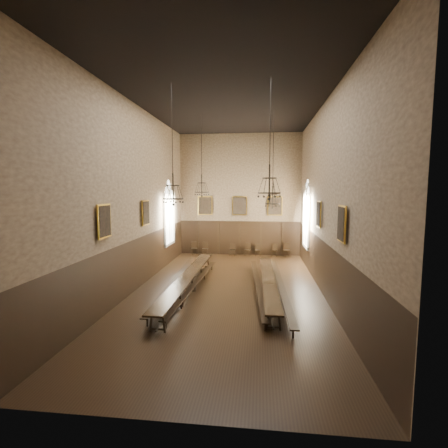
% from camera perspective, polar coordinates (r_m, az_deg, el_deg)
% --- Properties ---
extents(floor, '(9.00, 18.00, 0.02)m').
position_cam_1_polar(floor, '(16.04, 0.64, -11.73)').
color(floor, black).
rests_on(floor, ground).
extents(ceiling, '(9.00, 18.00, 0.02)m').
position_cam_1_polar(ceiling, '(15.82, 0.68, 21.14)').
color(ceiling, black).
rests_on(ceiling, ground).
extents(wall_back, '(9.00, 0.02, 9.00)m').
position_cam_1_polar(wall_back, '(24.26, 2.79, 5.13)').
color(wall_back, '#947C5B').
rests_on(wall_back, ground).
extents(wall_front, '(9.00, 0.02, 9.00)m').
position_cam_1_polar(wall_front, '(6.39, -7.45, 2.49)').
color(wall_front, '#947C5B').
rests_on(wall_front, ground).
extents(wall_left, '(0.02, 18.00, 9.00)m').
position_cam_1_polar(wall_left, '(16.36, -15.31, 4.47)').
color(wall_left, '#947C5B').
rests_on(wall_left, ground).
extents(wall_right, '(0.02, 18.00, 9.00)m').
position_cam_1_polar(wall_right, '(15.50, 17.54, 4.33)').
color(wall_right, '#947C5B').
rests_on(wall_right, ground).
extents(wainscot_panelling, '(9.00, 18.00, 2.50)m').
position_cam_1_polar(wainscot_panelling, '(15.71, 0.64, -7.35)').
color(wainscot_panelling, black).
rests_on(wainscot_panelling, floor).
extents(table_left, '(0.78, 10.15, 0.79)m').
position_cam_1_polar(table_left, '(15.98, -6.38, -10.33)').
color(table_left, black).
rests_on(table_left, floor).
extents(table_right, '(0.81, 9.18, 0.72)m').
position_cam_1_polar(table_right, '(15.80, 7.81, -10.68)').
color(table_right, black).
rests_on(table_right, floor).
extents(bench_left_outer, '(0.73, 10.08, 0.45)m').
position_cam_1_polar(bench_left_outer, '(16.66, -8.51, -10.05)').
color(bench_left_outer, black).
rests_on(bench_left_outer, floor).
extents(bench_left_inner, '(0.69, 9.21, 0.41)m').
position_cam_1_polar(bench_left_inner, '(15.96, -5.12, -10.82)').
color(bench_left_inner, black).
rests_on(bench_left_inner, floor).
extents(bench_right_inner, '(0.94, 9.61, 0.43)m').
position_cam_1_polar(bench_right_inner, '(16.00, 5.95, -10.74)').
color(bench_right_inner, black).
rests_on(bench_right_inner, floor).
extents(bench_right_outer, '(0.61, 10.42, 0.47)m').
position_cam_1_polar(bench_right_outer, '(15.95, 9.86, -10.77)').
color(bench_right_outer, black).
rests_on(bench_right_outer, floor).
extents(chair_0, '(0.54, 0.54, 0.98)m').
position_cam_1_polar(chair_0, '(24.73, -5.22, -4.68)').
color(chair_0, black).
rests_on(chair_0, floor).
extents(chair_1, '(0.44, 0.44, 0.94)m').
position_cam_1_polar(chair_1, '(24.60, -3.34, -4.75)').
color(chair_1, black).
rests_on(chair_1, floor).
extents(chair_3, '(0.42, 0.42, 0.90)m').
position_cam_1_polar(chair_3, '(24.24, 1.49, -4.94)').
color(chair_3, black).
rests_on(chair_3, floor).
extents(chair_4, '(0.48, 0.48, 0.94)m').
position_cam_1_polar(chair_4, '(24.25, 4.13, -4.91)').
color(chair_4, black).
rests_on(chair_4, floor).
extents(chair_5, '(0.41, 0.41, 0.89)m').
position_cam_1_polar(chair_5, '(24.24, 5.96, -4.97)').
color(chair_5, black).
rests_on(chair_5, floor).
extents(chair_6, '(0.47, 0.47, 0.92)m').
position_cam_1_polar(chair_6, '(24.24, 8.85, -4.99)').
color(chair_6, black).
rests_on(chair_6, floor).
extents(chair_7, '(0.56, 0.56, 1.04)m').
position_cam_1_polar(chair_7, '(24.23, 11.00, -4.95)').
color(chair_7, black).
rests_on(chair_7, floor).
extents(chandelier_back_left, '(0.80, 0.80, 4.39)m').
position_cam_1_polar(chandelier_back_left, '(18.16, -3.93, 6.57)').
color(chandelier_back_left, black).
rests_on(chandelier_back_left, ceiling).
extents(chandelier_back_right, '(0.78, 0.78, 5.00)m').
position_cam_1_polar(chandelier_back_right, '(17.60, 8.54, 4.74)').
color(chandelier_back_right, black).
rests_on(chandelier_back_right, ceiling).
extents(chandelier_front_left, '(0.83, 0.83, 4.62)m').
position_cam_1_polar(chandelier_front_left, '(13.12, -8.94, 5.75)').
color(chandelier_front_left, black).
rests_on(chandelier_front_left, ceiling).
extents(chandelier_front_right, '(0.87, 0.87, 4.39)m').
position_cam_1_polar(chandelier_front_right, '(12.46, 7.98, 6.73)').
color(chandelier_front_right, black).
rests_on(chandelier_front_right, ceiling).
extents(portrait_back_0, '(1.10, 0.12, 1.40)m').
position_cam_1_polar(portrait_back_0, '(24.46, -3.34, 3.26)').
color(portrait_back_0, gold).
rests_on(portrait_back_0, wall_back).
extents(portrait_back_1, '(1.10, 0.12, 1.40)m').
position_cam_1_polar(portrait_back_1, '(24.16, 2.76, 3.22)').
color(portrait_back_1, gold).
rests_on(portrait_back_1, wall_back).
extents(portrait_back_2, '(1.10, 0.12, 1.40)m').
position_cam_1_polar(portrait_back_2, '(24.13, 8.94, 3.15)').
color(portrait_back_2, gold).
rests_on(portrait_back_2, wall_back).
extents(portrait_left_0, '(0.12, 1.00, 1.30)m').
position_cam_1_polar(portrait_left_0, '(17.28, -13.62, 1.93)').
color(portrait_left_0, gold).
rests_on(portrait_left_0, wall_left).
extents(portrait_left_1, '(0.12, 1.00, 1.30)m').
position_cam_1_polar(portrait_left_1, '(13.16, -20.31, 0.49)').
color(portrait_left_1, gold).
rests_on(portrait_left_1, wall_left).
extents(portrait_right_0, '(0.12, 1.00, 1.30)m').
position_cam_1_polar(portrait_right_0, '(16.49, 16.34, 1.67)').
color(portrait_right_0, gold).
rests_on(portrait_right_0, wall_right).
extents(portrait_right_1, '(0.12, 1.00, 1.30)m').
position_cam_1_polar(portrait_right_1, '(12.10, 20.00, 0.04)').
color(portrait_right_1, gold).
rests_on(portrait_right_1, wall_right).
extents(window_right, '(0.20, 2.20, 4.60)m').
position_cam_1_polar(window_right, '(20.96, 14.34, 1.79)').
color(window_right, white).
rests_on(window_right, wall_right).
extents(window_left, '(0.20, 2.20, 4.60)m').
position_cam_1_polar(window_left, '(21.59, -9.65, 2.01)').
color(window_left, white).
rests_on(window_left, wall_left).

